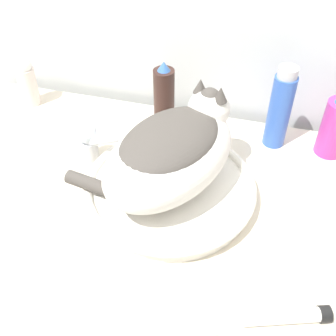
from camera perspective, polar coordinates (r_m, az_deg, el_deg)
The scene contains 9 objects.
vanity_counter at distance 1.25m, azimuth -1.96°, elevation -16.61°, with size 1.04×0.57×0.87m.
sink_basin at distance 0.86m, azimuth 0.23°, elevation -2.81°, with size 0.35×0.35×0.04m.
cat at distance 0.79m, azimuth 0.54°, elevation 2.43°, with size 0.35×0.36×0.17m.
faucet at distance 0.93m, azimuth -10.36°, elevation 3.70°, with size 0.13×0.07×0.12m.
hairspray_can_black at distance 1.01m, azimuth -0.55°, elevation 9.55°, with size 0.05×0.05×0.17m.
spray_bottle_trigger at distance 1.00m, azimuth 21.76°, elevation 5.21°, with size 0.06×0.06×0.16m.
shampoo_bottle_tall at distance 0.98m, azimuth 14.93°, elevation 7.77°, with size 0.05×0.05×0.20m.
deodorant_stick at distance 1.16m, azimuth -18.57°, elevation 11.09°, with size 0.05×0.05×0.13m.
cream_tube at distance 0.73m, azimuth 15.93°, elevation -18.76°, with size 0.14×0.07×0.03m.
Camera 1 is at (0.20, -0.31, 1.51)m, focal length 45.00 mm.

